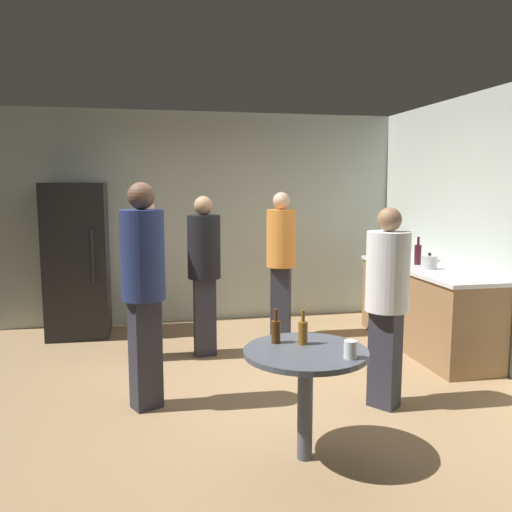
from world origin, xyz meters
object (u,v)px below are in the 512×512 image
beer_bottle_amber (303,332)px  person_in_black_shirt (204,263)px  refrigerator (77,260)px  foreground_table (306,365)px  kettle (430,262)px  beer_bottle_brown (276,331)px  plastic_cup_white (350,350)px  person_in_orange_shirt (281,253)px  beer_bottle_on_counter (403,254)px  person_in_white_shirt (387,293)px  person_in_navy_shirt (143,278)px  wine_bottle_on_counter (418,254)px  person_in_gray_shirt (146,266)px

beer_bottle_amber → person_in_black_shirt: (-0.41, 2.15, 0.16)m
refrigerator → person_in_black_shirt: bearing=-37.6°
foreground_table → beer_bottle_amber: (0.02, 0.12, 0.19)m
kettle → beer_bottle_brown: (-2.08, -1.70, -0.15)m
person_in_black_shirt → refrigerator: bearing=-129.2°
beer_bottle_amber → plastic_cup_white: 0.39m
person_in_orange_shirt → beer_bottle_on_counter: bearing=101.2°
person_in_white_shirt → person_in_black_shirt: bearing=-87.8°
kettle → plastic_cup_white: size_ratio=2.22×
plastic_cup_white → foreground_table: bearing=134.3°
refrigerator → kettle: (3.71, -1.45, 0.07)m
beer_bottle_on_counter → beer_bottle_brown: beer_bottle_on_counter is taller
beer_bottle_amber → person_in_navy_shirt: bearing=138.2°
refrigerator → foreground_table: 3.79m
refrigerator → plastic_cup_white: bearing=-60.7°
wine_bottle_on_counter → person_in_gray_shirt: (-2.95, 0.08, -0.06)m
refrigerator → wine_bottle_on_counter: (3.74, -1.14, 0.12)m
kettle → person_in_orange_shirt: bearing=147.4°
person_in_gray_shirt → person_in_black_shirt: 0.58m
foreground_table → plastic_cup_white: size_ratio=7.27×
kettle → beer_bottle_amber: kettle is taller
person_in_navy_shirt → person_in_orange_shirt: (1.56, 1.73, -0.07)m
person_in_navy_shirt → person_in_orange_shirt: person_in_navy_shirt is taller
refrigerator → person_in_orange_shirt: 2.40m
person_in_orange_shirt → person_in_gray_shirt: bearing=-48.6°
kettle → wine_bottle_on_counter: wine_bottle_on_counter is taller
beer_bottle_amber → person_in_black_shirt: size_ratio=0.14×
beer_bottle_brown → wine_bottle_on_counter: bearing=43.6°
plastic_cup_white → wine_bottle_on_counter: bearing=54.0°
foreground_table → person_in_black_shirt: person_in_black_shirt is taller
person_in_black_shirt → beer_bottle_brown: bearing=5.2°
foreground_table → person_in_white_shirt: person_in_white_shirt is taller
foreground_table → plastic_cup_white: (0.21, -0.22, 0.16)m
wine_bottle_on_counter → beer_bottle_on_counter: 0.27m
person_in_black_shirt → wine_bottle_on_counter: bearing=86.7°
wine_bottle_on_counter → plastic_cup_white: wine_bottle_on_counter is taller
beer_bottle_brown → beer_bottle_amber: bearing=-21.7°
wine_bottle_on_counter → foreground_table: size_ratio=0.39×
wine_bottle_on_counter → beer_bottle_amber: 2.86m
person_in_navy_shirt → foreground_table: bearing=19.1°
person_in_navy_shirt → person_in_black_shirt: size_ratio=1.08×
kettle → beer_bottle_brown: 2.69m
person_in_gray_shirt → person_in_white_shirt: (1.85, -1.61, -0.02)m
person_in_white_shirt → person_in_black_shirt: person_in_black_shirt is taller
person_in_white_shirt → beer_bottle_brown: bearing=-10.9°
beer_bottle_amber → person_in_gray_shirt: 2.38m
beer_bottle_brown → person_in_white_shirt: size_ratio=0.14×
person_in_navy_shirt → person_in_gray_shirt: person_in_navy_shirt is taller
refrigerator → person_in_navy_shirt: 2.43m
refrigerator → kettle: size_ratio=7.38×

